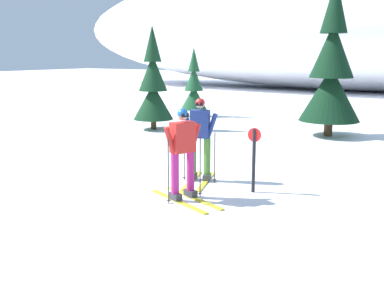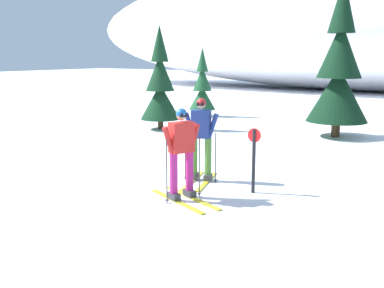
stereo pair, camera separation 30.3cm
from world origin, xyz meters
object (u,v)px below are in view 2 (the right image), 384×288
object	(u,v)px
pine_tree_center_left	(160,86)
trail_marker_post	(254,156)
skier_navy_jacket	(201,138)
pine_tree_center_right	(339,71)
skier_red_jacket	(182,152)
pine_tree_far_left	(202,88)

from	to	relation	value
pine_tree_center_left	trail_marker_post	bearing A→B (deg)	-39.51
skier_navy_jacket	pine_tree_center_right	xyz separation A→B (m)	(0.74, 7.20, 1.23)
skier_navy_jacket	trail_marker_post	distance (m)	1.39
pine_tree_center_right	trail_marker_post	bearing A→B (deg)	-85.18
skier_navy_jacket	skier_red_jacket	bearing A→B (deg)	-72.10
pine_tree_far_left	trail_marker_post	xyz separation A→B (m)	(7.22, -9.32, -0.52)
skier_red_jacket	pine_tree_center_right	distance (m)	8.63
skier_red_jacket	trail_marker_post	bearing A→B (deg)	50.93
skier_red_jacket	pine_tree_far_left	world-z (taller)	pine_tree_far_left
pine_tree_center_left	skier_red_jacket	bearing A→B (deg)	-49.46
skier_red_jacket	pine_tree_center_left	distance (m)	8.61
pine_tree_center_right	trail_marker_post	size ratio (longest dim) A/B	3.98
pine_tree_center_left	pine_tree_center_right	size ratio (longest dim) A/B	0.72
pine_tree_center_left	trail_marker_post	world-z (taller)	pine_tree_center_left
skier_navy_jacket	skier_red_jacket	world-z (taller)	skier_navy_jacket
pine_tree_far_left	trail_marker_post	size ratio (longest dim) A/B	2.31
skier_navy_jacket	pine_tree_center_right	size ratio (longest dim) A/B	0.35
skier_red_jacket	trail_marker_post	xyz separation A→B (m)	(0.93, 1.15, -0.18)
skier_navy_jacket	pine_tree_far_left	xyz separation A→B (m)	(-5.86, 9.15, 0.31)
pine_tree_center_right	skier_red_jacket	bearing A→B (deg)	-92.10
skier_navy_jacket	pine_tree_center_right	bearing A→B (deg)	84.13
skier_red_jacket	pine_tree_far_left	distance (m)	12.22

